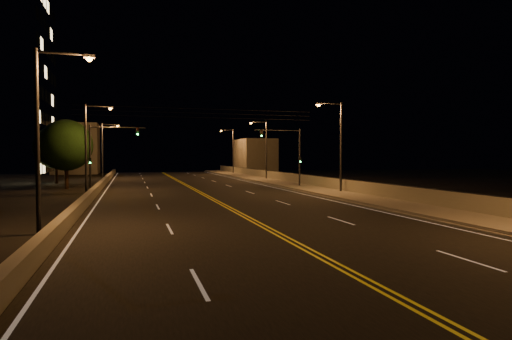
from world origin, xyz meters
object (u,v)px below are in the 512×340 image
object	(u,v)px
traffic_signal_left	(101,150)
tree_1	(56,147)
streetlight_6	(104,146)
tree_2	(65,146)
streetlight_1	(338,141)
streetlight_5	(89,141)
traffic_signal_right	(291,151)
streetlight_4	(45,126)
streetlight_3	(232,148)
streetlight_2	(264,146)
tree_0	(66,145)

from	to	relation	value
traffic_signal_left	tree_1	distance (m)	16.42
streetlight_6	tree_2	size ratio (longest dim) A/B	1.11
streetlight_1	tree_1	bearing A→B (deg)	139.11
streetlight_5	traffic_signal_right	distance (m)	19.94
streetlight_4	traffic_signal_right	bearing A→B (deg)	46.87
streetlight_3	tree_2	size ratio (longest dim) A/B	1.11
streetlight_2	tree_0	xyz separation A→B (m)	(-24.11, -8.07, -0.26)
streetlight_2	traffic_signal_left	world-z (taller)	streetlight_2
streetlight_2	streetlight_5	world-z (taller)	same
streetlight_1	tree_0	world-z (taller)	streetlight_1
streetlight_5	streetlight_6	bearing A→B (deg)	90.00
streetlight_3	streetlight_6	size ratio (longest dim) A/B	1.00
streetlight_2	tree_1	distance (m)	26.51
streetlight_4	tree_0	bearing A→B (deg)	95.69
tree_0	streetlight_1	bearing A→B (deg)	-29.60
streetlight_1	streetlight_3	xyz separation A→B (m)	(0.00, 41.52, 0.00)
traffic_signal_left	tree_0	bearing A→B (deg)	122.46
streetlight_4	tree_0	size ratio (longest dim) A/B	1.14
streetlight_4	streetlight_2	bearing A→B (deg)	58.78
streetlight_6	traffic_signal_right	bearing A→B (deg)	-51.48
streetlight_6	traffic_signal_right	xyz separation A→B (m)	(19.92, -25.02, -0.83)
streetlight_3	streetlight_1	bearing A→B (deg)	-90.00
tree_1	streetlight_5	bearing A→B (deg)	-71.05
streetlight_5	streetlight_4	bearing A→B (deg)	-90.00
streetlight_3	tree_1	bearing A→B (deg)	-144.95
streetlight_4	traffic_signal_right	distance (m)	29.15
streetlight_4	traffic_signal_left	bearing A→B (deg)	87.10
streetlight_5	tree_2	world-z (taller)	streetlight_5
traffic_signal_right	streetlight_4	bearing A→B (deg)	-133.13
traffic_signal_right	tree_1	world-z (taller)	tree_1
traffic_signal_left	tree_2	world-z (taller)	tree_2
streetlight_6	traffic_signal_left	size ratio (longest dim) A/B	1.30
streetlight_3	streetlight_4	world-z (taller)	same
streetlight_1	tree_0	size ratio (longest dim) A/B	1.14
streetlight_5	traffic_signal_right	world-z (taller)	streetlight_5
traffic_signal_left	tree_2	distance (m)	21.06
tree_0	traffic_signal_left	bearing A→B (deg)	-57.54
streetlight_6	traffic_signal_left	world-z (taller)	streetlight_6
streetlight_4	streetlight_6	world-z (taller)	same
traffic_signal_right	tree_2	bearing A→B (deg)	140.60
streetlight_1	streetlight_2	world-z (taller)	same
tree_1	traffic_signal_right	bearing A→B (deg)	-31.29
streetlight_6	traffic_signal_left	bearing A→B (deg)	-87.54
streetlight_2	streetlight_4	size ratio (longest dim) A/B	1.00
streetlight_3	traffic_signal_right	bearing A→B (deg)	-92.50
streetlight_3	tree_0	world-z (taller)	streetlight_3
streetlight_1	streetlight_6	distance (m)	39.13
streetlight_1	traffic_signal_left	world-z (taller)	streetlight_1
streetlight_2	streetlight_4	xyz separation A→B (m)	(-21.39, -35.29, 0.00)
traffic_signal_right	tree_2	world-z (taller)	tree_2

